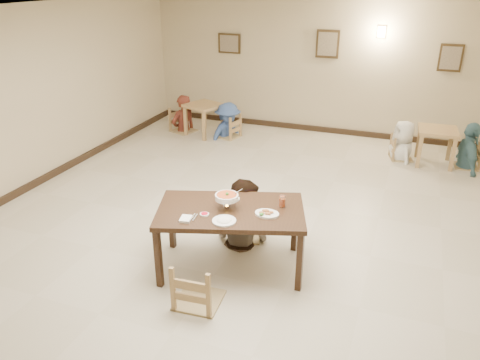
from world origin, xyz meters
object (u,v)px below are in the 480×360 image
at_px(chair_near, 197,262).
at_px(bg_diner_b, 228,103).
at_px(bg_table_right, 437,136).
at_px(drink_glass, 282,202).
at_px(curry_warmer, 227,197).
at_px(bg_chair_rl, 404,138).
at_px(bg_diner_a, 182,95).
at_px(bg_diner_d, 475,123).
at_px(chair_far, 245,208).
at_px(bg_chair_lr, 228,116).
at_px(main_table, 231,215).
at_px(bg_chair_rr, 470,145).
at_px(bg_table_left, 204,110).
at_px(main_diner, 242,180).
at_px(bg_diner_c, 406,121).
at_px(bg_chair_ll, 183,110).

xyz_separation_m(chair_near, bg_diner_b, (-1.86, 5.50, 0.26)).
bearing_deg(bg_table_right, drink_glass, -112.98).
relative_size(curry_warmer, drink_glass, 2.17).
height_order(curry_warmer, drink_glass, curry_warmer).
xyz_separation_m(bg_table_right, bg_chair_rl, (-0.60, 0.06, -0.13)).
relative_size(bg_diner_a, bg_diner_d, 0.98).
bearing_deg(chair_far, bg_chair_lr, 100.09).
xyz_separation_m(main_table, curry_warmer, (-0.05, 0.01, 0.23)).
xyz_separation_m(bg_chair_rl, bg_chair_rr, (1.20, -0.02, -0.00)).
bearing_deg(bg_chair_rl, bg_table_left, 75.14).
bearing_deg(chair_far, main_diner, -117.09).
xyz_separation_m(curry_warmer, bg_diner_b, (-1.90, 4.72, -0.18)).
xyz_separation_m(main_table, main_diner, (-0.10, 0.68, 0.17)).
distance_m(bg_chair_lr, bg_diner_d, 4.97).
bearing_deg(main_diner, bg_diner_c, -94.41).
relative_size(main_table, bg_diner_b, 1.26).
bearing_deg(bg_table_left, main_diner, -59.00).
xyz_separation_m(chair_far, bg_chair_rr, (3.09, 3.91, -0.01)).
relative_size(bg_chair_ll, bg_chair_rr, 1.19).
bearing_deg(bg_diner_c, bg_diner_b, -114.43).
bearing_deg(bg_table_left, bg_diner_c, 0.07).
distance_m(chair_far, bg_diner_c, 4.38).
bearing_deg(bg_chair_rr, bg_diner_a, -95.17).
height_order(bg_table_left, bg_table_right, bg_table_left).
xyz_separation_m(bg_chair_ll, bg_diner_c, (4.89, -0.04, 0.26)).
relative_size(chair_near, bg_diner_b, 0.67).
xyz_separation_m(chair_near, bg_chair_rl, (1.90, 5.46, -0.09)).
bearing_deg(chair_far, drink_glass, -51.68).
bearing_deg(bg_diner_a, main_diner, 65.38).
height_order(curry_warmer, bg_table_left, curry_warmer).
distance_m(bg_table_right, bg_chair_lr, 4.36).
relative_size(main_diner, bg_chair_rl, 2.06).
height_order(chair_far, bg_diner_d, bg_diner_d).
bearing_deg(bg_table_left, curry_warmer, -62.27).
relative_size(bg_chair_rr, bg_diner_c, 0.56).
bearing_deg(bg_diner_d, bg_chair_rr, -102.06).
bearing_deg(bg_table_right, main_diner, -122.37).
height_order(main_table, bg_diner_a, bg_diner_a).
relative_size(main_diner, bg_diner_c, 1.17).
height_order(bg_diner_a, bg_diner_d, bg_diner_d).
bearing_deg(main_table, bg_table_right, 44.52).
height_order(chair_near, main_diner, main_diner).
bearing_deg(bg_chair_lr, bg_diner_d, 103.61).
height_order(chair_far, bg_diner_b, bg_diner_b).
distance_m(bg_chair_ll, bg_diner_b, 1.16).
bearing_deg(main_table, curry_warmer, 154.27).
bearing_deg(bg_diner_d, bg_chair_rl, 76.85).
xyz_separation_m(bg_chair_rl, bg_diner_a, (-4.89, 0.04, 0.42)).
bearing_deg(bg_diner_a, bg_diner_b, 118.62).
xyz_separation_m(main_diner, bg_chair_rl, (1.91, 4.02, -0.47)).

